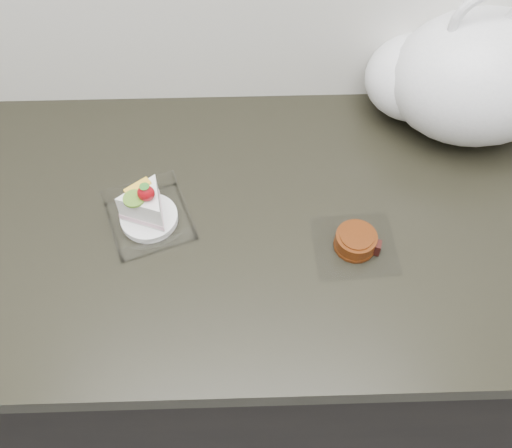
% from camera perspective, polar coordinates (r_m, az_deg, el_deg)
% --- Properties ---
extents(counter, '(2.04, 0.64, 0.90)m').
position_cam_1_polar(counter, '(1.39, -1.67, -10.20)').
color(counter, black).
rests_on(counter, ground).
extents(cake_tray, '(0.17, 0.17, 0.11)m').
position_cam_1_polar(cake_tray, '(0.99, -10.79, 1.21)').
color(cake_tray, white).
rests_on(cake_tray, counter).
extents(mooncake_wrap, '(0.15, 0.14, 0.03)m').
position_cam_1_polar(mooncake_wrap, '(0.97, 9.98, -1.79)').
color(mooncake_wrap, white).
rests_on(mooncake_wrap, counter).
extents(plastic_bag, '(0.39, 0.29, 0.30)m').
position_cam_1_polar(plastic_bag, '(1.14, 20.31, 13.63)').
color(plastic_bag, white).
rests_on(plastic_bag, counter).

